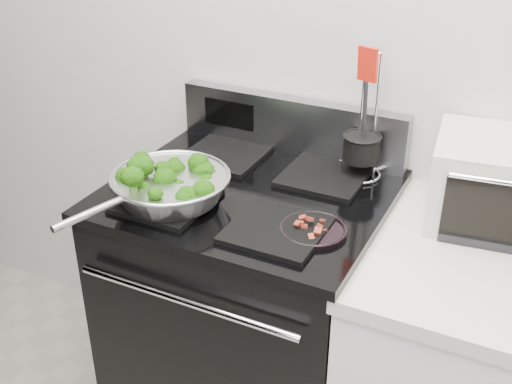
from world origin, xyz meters
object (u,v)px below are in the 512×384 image
Objects in this scene: gas_range at (250,315)px; bacon_plate at (313,226)px; skillet at (170,186)px; toaster_oven at (512,185)px; utensil_holder at (361,155)px.

bacon_plate is (0.25, -0.13, 0.48)m from gas_range.
skillet is 1.18× the size of toaster_oven.
skillet is 2.96× the size of bacon_plate.
utensil_holder reaches higher than bacon_plate.
bacon_plate is 0.36m from utensil_holder.
skillet is at bearing -164.24° from toaster_oven.
bacon_plate is 0.54m from toaster_oven.
utensil_holder is at bearing 168.15° from toaster_oven.
gas_range is 2.55× the size of toaster_oven.
toaster_oven reaches higher than bacon_plate.
gas_range is 0.56m from skillet.
utensil_holder is (0.00, 0.36, 0.05)m from bacon_plate.
skillet is 0.42m from bacon_plate.
gas_range is 6.42× the size of bacon_plate.
bacon_plate is 0.44× the size of utensil_holder.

